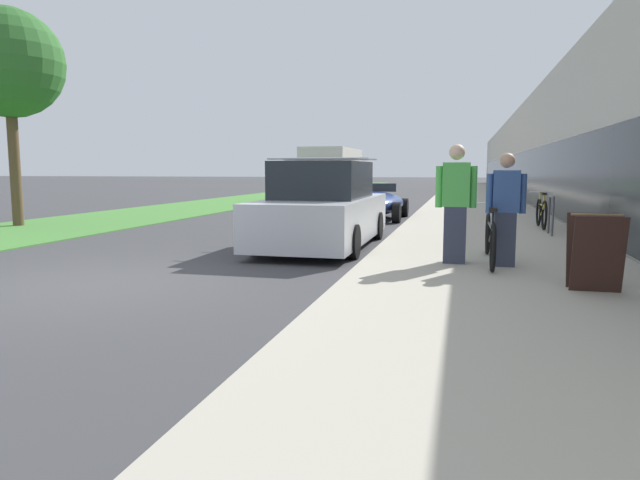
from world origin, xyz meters
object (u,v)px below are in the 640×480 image
vintage_roadster_curbside (374,204)px  person_rider (505,210)px  moving_truck (334,174)px  cruiser_bike_nearest (541,213)px  person_bystander (456,204)px  sandwich_board_sign (595,252)px  tandem_bicycle (490,238)px  street_tree_near (8,64)px  bike_rack_hoop (551,211)px  parked_sedan_curbside (323,209)px

vintage_roadster_curbside → person_rider: bearing=-69.9°
moving_truck → cruiser_bike_nearest: bearing=-60.1°
person_bystander → sandwich_board_sign: (1.61, -1.60, -0.44)m
cruiser_bike_nearest → sandwich_board_sign: sandwich_board_sign is taller
cruiser_bike_nearest → moving_truck: moving_truck is taller
tandem_bicycle → moving_truck: (-6.95, 20.27, 0.83)m
moving_truck → street_tree_near: (-5.12, -16.30, 2.95)m
tandem_bicycle → person_rider: person_rider is taller
sandwich_board_sign → street_tree_near: street_tree_near is taller
bike_rack_hoop → vintage_roadster_curbside: bearing=135.5°
vintage_roadster_curbside → person_bystander: bearing=-73.8°
bike_rack_hoop → tandem_bicycle: bearing=-109.1°
person_rider → cruiser_bike_nearest: 6.12m
person_bystander → bike_rack_hoop: (1.96, 4.34, -0.38)m
parked_sedan_curbside → moving_truck: (-3.86, 18.25, 0.57)m
person_rider → bike_rack_hoop: 4.63m
sandwich_board_sign → tandem_bicycle: bearing=121.2°
bike_rack_hoop → sandwich_board_sign: bearing=-93.3°
tandem_bicycle → vintage_roadster_curbside: bearing=109.7°
vintage_roadster_curbside → tandem_bicycle: bearing=-70.3°
person_rider → sandwich_board_sign: size_ratio=1.82×
bike_rack_hoop → vintage_roadster_curbside: size_ratio=0.21×
person_bystander → parked_sedan_curbside: person_bystander is taller
person_rider → street_tree_near: (-12.25, 4.27, 3.32)m
person_rider → person_bystander: size_ratio=0.92×
moving_truck → parked_sedan_curbside: bearing=-78.1°
parked_sedan_curbside → moving_truck: bearing=101.9°
tandem_bicycle → person_bystander: (-0.52, -0.20, 0.52)m
person_bystander → bike_rack_hoop: bearing=65.8°
parked_sedan_curbside → bike_rack_hoop: bearing=25.1°
person_bystander → parked_sedan_curbside: size_ratio=0.37×
vintage_roadster_curbside → bike_rack_hoop: bearing=-44.5°
person_rider → moving_truck: moving_truck is taller
bike_rack_hoop → street_tree_near: street_tree_near is taller
tandem_bicycle → moving_truck: size_ratio=0.35×
person_bystander → cruiser_bike_nearest: person_bystander is taller
cruiser_bike_nearest → parked_sedan_curbside: 5.83m
person_bystander → moving_truck: bearing=107.4°
parked_sedan_curbside → person_rider: bearing=-35.3°
tandem_bicycle → person_bystander: person_bystander is taller
parked_sedan_curbside → street_tree_near: bearing=167.7°
parked_sedan_curbside → vintage_roadster_curbside: bearing=89.8°
person_bystander → street_tree_near: (-11.55, 4.17, 3.26)m
bike_rack_hoop → sandwich_board_sign: (-0.34, -5.95, -0.06)m
tandem_bicycle → moving_truck: moving_truck is taller
person_rider → moving_truck: bearing=109.1°
person_bystander → moving_truck: 21.45m
tandem_bicycle → person_rider: size_ratio=1.47×
cruiser_bike_nearest → street_tree_near: size_ratio=0.30×
person_rider → cruiser_bike_nearest: bearing=78.2°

